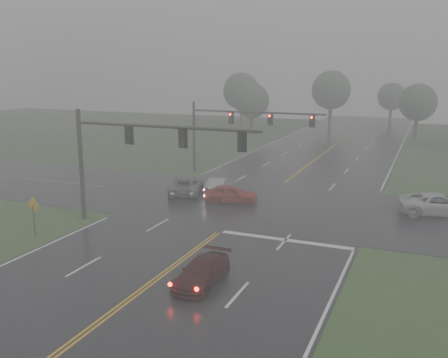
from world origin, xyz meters
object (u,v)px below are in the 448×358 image
at_px(signal_gantry_far, 233,124).
at_px(signal_gantry_near, 130,146).
at_px(sedan_maroon, 202,284).
at_px(car_grey, 187,194).
at_px(sedan_red, 231,203).
at_px(pickup_white, 438,215).
at_px(sedan_silver, 219,193).

bearing_deg(signal_gantry_far, signal_gantry_near, -90.50).
bearing_deg(sedan_maroon, signal_gantry_far, 107.97).
relative_size(sedan_maroon, signal_gantry_far, 0.32).
bearing_deg(car_grey, signal_gantry_far, -112.65).
xyz_separation_m(sedan_red, pickup_white, (15.46, 2.75, 0.00)).
relative_size(pickup_white, signal_gantry_near, 0.42).
xyz_separation_m(pickup_white, signal_gantry_far, (-19.34, 7.36, 5.14)).
relative_size(sedan_red, pickup_white, 0.76).
bearing_deg(sedan_silver, car_grey, 20.53).
bearing_deg(sedan_red, sedan_maroon, -179.75).
relative_size(car_grey, pickup_white, 0.93).
bearing_deg(signal_gantry_near, sedan_maroon, -39.13).
distance_m(signal_gantry_near, signal_gantry_far, 18.14).
xyz_separation_m(sedan_maroon, car_grey, (-9.05, 16.17, 0.00)).
distance_m(sedan_maroon, signal_gantry_near, 12.24).
xyz_separation_m(car_grey, signal_gantry_near, (0.57, -9.27, 5.51)).
height_order(car_grey, signal_gantry_near, signal_gantry_near).
distance_m(sedan_maroon, car_grey, 18.53).
bearing_deg(pickup_white, sedan_maroon, 135.68).
xyz_separation_m(sedan_red, sedan_silver, (-2.09, 2.58, 0.00)).
height_order(car_grey, pickup_white, pickup_white).
distance_m(pickup_white, signal_gantry_far, 21.31).
bearing_deg(signal_gantry_far, car_grey, -94.69).
height_order(sedan_maroon, pickup_white, pickup_white).
bearing_deg(pickup_white, signal_gantry_near, 106.55).
bearing_deg(signal_gantry_near, car_grey, 93.51).
bearing_deg(car_grey, signal_gantry_near, 75.55).
bearing_deg(sedan_maroon, pickup_white, 57.67).
distance_m(sedan_maroon, sedan_silver, 18.70).
height_order(sedan_red, sedan_silver, sedan_red).
relative_size(sedan_red, signal_gantry_far, 0.31).
height_order(sedan_silver, signal_gantry_far, signal_gantry_far).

